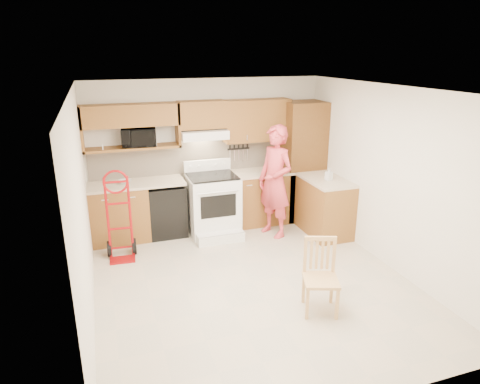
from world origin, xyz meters
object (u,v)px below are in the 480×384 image
person (275,182)px  dining_chair (321,278)px  range (214,200)px  hand_truck (119,220)px  microwave (139,137)px

person → dining_chair: bearing=-31.0°
range → hand_truck: 1.59m
microwave → dining_chair: (1.67, -2.96, -1.20)m
range → dining_chair: range is taller
range → person: size_ratio=0.65×
microwave → dining_chair: size_ratio=0.60×
range → person: person is taller
microwave → dining_chair: bearing=-55.1°
person → hand_truck: person is taller
person → dining_chair: size_ratio=2.10×
microwave → person: size_ratio=0.29×
person → hand_truck: (-2.47, -0.09, -0.31)m
range → dining_chair: 2.64m
person → hand_truck: size_ratio=1.51×
person → dining_chair: 2.31m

